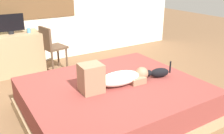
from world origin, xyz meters
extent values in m
plane|color=brown|center=(0.00, 0.00, 0.00)|extent=(16.00, 16.00, 0.00)
cube|color=#997A56|center=(-0.03, -0.08, 0.07)|extent=(2.18, 1.87, 0.14)
cube|color=brown|center=(-0.03, -0.08, 0.29)|extent=(2.12, 1.81, 0.31)
ellipsoid|color=silver|center=(0.03, -0.12, 0.53)|extent=(0.57, 0.29, 0.17)
sphere|color=#8C664C|center=(0.37, -0.14, 0.53)|extent=(0.17, 0.17, 0.17)
cube|color=#8C664C|center=(-0.35, -0.11, 0.62)|extent=(0.27, 0.25, 0.34)
cube|color=#8C664C|center=(0.25, -0.14, 0.49)|extent=(0.21, 0.29, 0.08)
ellipsoid|color=black|center=(0.62, -0.21, 0.51)|extent=(0.28, 0.18, 0.13)
sphere|color=black|center=(0.47, -0.16, 0.52)|extent=(0.08, 0.08, 0.08)
cylinder|color=black|center=(0.76, -0.25, 0.58)|extent=(0.03, 0.03, 0.16)
cube|color=#997A56|center=(-0.74, 2.16, 0.37)|extent=(0.90, 0.56, 0.74)
cylinder|color=black|center=(-0.78, 2.16, 0.77)|extent=(0.10, 0.10, 0.05)
cube|color=black|center=(-0.78, 2.16, 0.94)|extent=(0.48, 0.04, 0.30)
cylinder|color=teal|center=(-0.49, 2.08, 0.78)|extent=(0.07, 0.07, 0.08)
cylinder|color=#4C3828|center=(0.01, 2.05, 0.22)|extent=(0.04, 0.04, 0.44)
cylinder|color=#4C3828|center=(0.07, 1.75, 0.22)|extent=(0.04, 0.04, 0.44)
cylinder|color=#4C3828|center=(-0.28, 1.99, 0.22)|extent=(0.04, 0.04, 0.44)
cylinder|color=#4C3828|center=(-0.22, 1.69, 0.22)|extent=(0.04, 0.04, 0.44)
cube|color=#4C3828|center=(-0.10, 1.87, 0.46)|extent=(0.45, 0.45, 0.04)
cube|color=#4C3828|center=(-0.27, 1.84, 0.67)|extent=(0.11, 0.38, 0.38)
camera|label=1|loc=(-1.53, -2.46, 1.76)|focal=39.52mm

